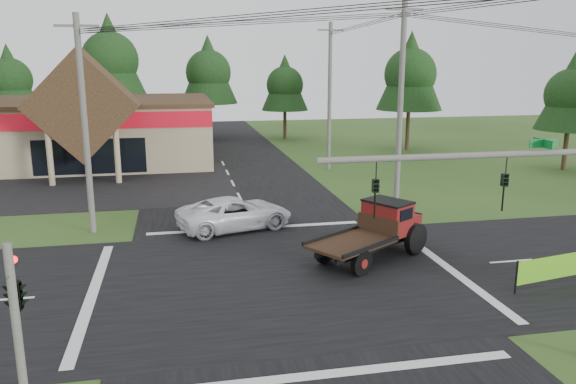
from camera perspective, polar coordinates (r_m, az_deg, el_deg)
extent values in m
plane|color=#2D4B1B|center=(22.17, -0.80, -8.86)|extent=(120.00, 120.00, 0.00)
cube|color=black|center=(22.17, -0.80, -8.84)|extent=(12.00, 120.00, 0.02)
cube|color=black|center=(22.17, -0.80, -8.83)|extent=(120.00, 12.00, 0.02)
cube|color=black|center=(41.37, -25.45, 0.28)|extent=(28.00, 14.00, 0.02)
cube|color=gray|center=(52.01, -25.03, 5.49)|extent=(30.00, 15.00, 5.00)
cube|color=#322114|center=(51.79, -25.30, 8.29)|extent=(30.40, 15.40, 0.30)
cube|color=#322114|center=(42.29, -20.05, 8.27)|extent=(7.78, 4.00, 7.78)
cylinder|color=gray|center=(41.38, -23.04, 3.32)|extent=(0.40, 0.40, 4.00)
cylinder|color=gray|center=(40.71, -16.96, 3.65)|extent=(0.40, 0.40, 4.00)
cube|color=black|center=(43.68, -19.48, 3.41)|extent=(8.00, 0.08, 2.60)
cylinder|color=#595651|center=(14.82, 18.13, 3.54)|extent=(8.00, 0.16, 0.16)
imported|color=black|center=(15.51, 21.09, -0.05)|extent=(0.16, 0.20, 1.00)
imported|color=black|center=(13.97, 8.86, -0.70)|extent=(0.16, 0.20, 1.00)
cube|color=#0C6626|center=(15.86, 24.53, 4.52)|extent=(0.80, 0.04, 0.22)
cylinder|color=#595651|center=(14.59, -25.77, -12.97)|extent=(0.20, 0.20, 4.40)
imported|color=black|center=(14.21, -26.18, -7.16)|extent=(0.53, 2.48, 1.00)
sphere|color=#FF0C0C|center=(14.29, -26.11, -6.20)|extent=(0.18, 0.18, 0.18)
cylinder|color=#595651|center=(28.70, -19.93, 6.24)|extent=(0.30, 0.30, 10.50)
cube|color=#595651|center=(28.58, -20.68, 15.52)|extent=(2.00, 0.12, 0.12)
cylinder|color=#595651|center=(30.67, 11.32, 8.10)|extent=(0.30, 0.30, 11.50)
cube|color=#595651|center=(30.68, 11.77, 17.72)|extent=(2.00, 0.12, 0.12)
cylinder|color=#595651|center=(43.90, 4.24, 9.56)|extent=(0.30, 0.30, 11.20)
cube|color=#595651|center=(43.88, 4.36, 16.09)|extent=(2.00, 0.12, 0.12)
cylinder|color=#332316|center=(64.64, -26.01, 5.99)|extent=(0.36, 0.36, 3.50)
cone|color=black|center=(64.32, -26.46, 10.44)|extent=(5.60, 5.60, 6.60)
sphere|color=black|center=(64.33, -26.43, 10.18)|extent=(4.40, 4.40, 4.40)
cylinder|color=#332316|center=(61.83, -17.24, 6.95)|extent=(0.36, 0.36, 4.55)
cone|color=black|center=(61.54, -17.66, 13.03)|extent=(7.28, 7.28, 8.58)
sphere|color=black|center=(61.54, -17.63, 12.66)|extent=(5.72, 5.72, 5.72)
cylinder|color=#332316|center=(62.65, -7.93, 7.16)|extent=(0.36, 0.36, 3.85)
cone|color=black|center=(62.33, -8.10, 12.24)|extent=(6.16, 6.16, 7.26)
sphere|color=black|center=(62.34, -8.09, 11.94)|extent=(4.84, 4.84, 4.84)
cylinder|color=#332316|center=(61.72, -0.32, 6.86)|extent=(0.36, 0.36, 3.15)
cone|color=black|center=(61.39, -0.33, 11.08)|extent=(5.04, 5.04, 5.94)
sphere|color=black|center=(61.40, -0.32, 10.83)|extent=(3.96, 3.96, 3.96)
cylinder|color=#332316|center=(55.09, 12.05, 6.19)|extent=(0.36, 0.36, 3.85)
cone|color=black|center=(54.73, 12.33, 11.97)|extent=(6.16, 6.16, 7.26)
sphere|color=black|center=(54.74, 12.31, 11.62)|extent=(4.84, 4.84, 4.84)
cylinder|color=#332316|center=(48.89, 26.33, 3.85)|extent=(0.36, 0.36, 3.15)
cone|color=black|center=(48.48, 26.88, 9.15)|extent=(5.04, 5.04, 5.94)
sphere|color=black|center=(48.49, 26.85, 8.84)|extent=(3.96, 3.96, 3.96)
imported|color=white|center=(28.54, -5.39, -2.15)|extent=(6.34, 4.18, 1.62)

